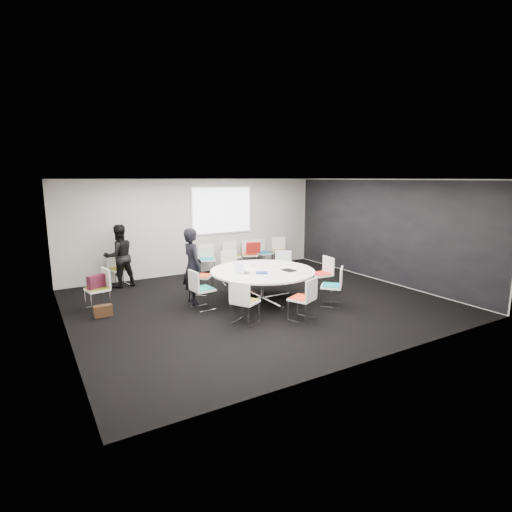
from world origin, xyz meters
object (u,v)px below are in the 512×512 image
cup (253,265)px  chair_ring_a (321,281)px  conference_table (263,277)px  chair_spare_left (99,297)px  chair_back_d (263,258)px  chair_back_e (279,256)px  chair_ring_h (332,294)px  chair_back_b (232,262)px  chair_person_back (119,275)px  chair_ring_d (202,283)px  chair_back_a (207,265)px  chair_ring_f (245,310)px  chair_back_c (250,260)px  person_main (192,266)px  brown_bag (103,311)px  chair_ring_g (302,307)px  laptop (245,272)px  maroon_bag (97,282)px  chair_ring_e (202,297)px  chair_ring_c (231,274)px  person_back (119,256)px  chair_ring_b (281,274)px

cup → chair_ring_a: bearing=-17.6°
conference_table → chair_spare_left: 3.66m
chair_back_d → chair_back_e: (0.66, 0.04, 0.00)m
chair_ring_h → chair_back_d: bearing=36.0°
chair_back_b → chair_person_back: 3.39m
chair_ring_d → chair_spare_left: bearing=-50.8°
chair_ring_d → chair_back_a: same height
chair_ring_f → chair_back_c: (2.50, 4.19, 0.00)m
chair_ring_h → person_main: bearing=102.9°
chair_ring_a → chair_spare_left: (-5.09, 1.41, 0.00)m
chair_ring_h → brown_bag: bearing=114.2°
chair_ring_g → chair_back_d: same height
chair_ring_g → person_main: 2.67m
chair_back_c → chair_ring_g: bearing=95.7°
laptop → chair_ring_d: bearing=6.0°
chair_ring_d → laptop: chair_ring_d is taller
chair_ring_d → cup: size_ratio=9.78×
conference_table → brown_bag: bearing=167.9°
chair_person_back → maroon_bag: size_ratio=2.20×
chair_ring_e → laptop: size_ratio=2.70×
chair_back_c → chair_ring_f: bearing=81.9°
cup → maroon_bag: size_ratio=0.22×
chair_ring_e → chair_ring_c: bearing=131.4°
chair_ring_a → chair_ring_c: same height
chair_ring_f → chair_person_back: 4.46m
chair_ring_f → chair_back_b: size_ratio=1.00×
chair_back_b → brown_bag: bearing=33.1°
chair_ring_g → brown_bag: (-3.43, 2.26, -0.16)m
chair_ring_d → chair_ring_h: same height
chair_back_e → person_back: size_ratio=0.53×
chair_ring_c → laptop: 1.84m
chair_back_b → person_back: person_back is taller
chair_back_e → person_main: bearing=56.1°
chair_ring_c → chair_back_e: (2.51, 1.42, 0.00)m
chair_ring_b → chair_back_c: 2.04m
cup → laptop: bearing=-136.7°
chair_back_c → chair_person_back: same height
conference_table → cup: 0.48m
maroon_bag → chair_person_back: bearing=65.2°
chair_ring_d → chair_back_d: size_ratio=1.00×
chair_ring_c → chair_back_d: size_ratio=1.00×
chair_ring_b → chair_ring_d: 2.25m
chair_ring_f → chair_ring_h: (2.23, 0.01, 0.00)m
person_main → chair_spare_left: bearing=70.3°
conference_table → chair_ring_f: (-1.09, -1.11, -0.28)m
chair_spare_left → laptop: size_ratio=2.70×
person_back → chair_person_back: bearing=-97.7°
chair_back_a → person_main: 2.89m
chair_ring_b → chair_back_d: same height
chair_back_a → chair_back_e: same height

